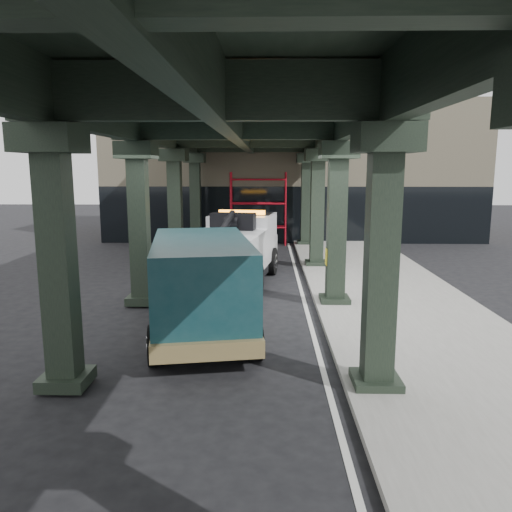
# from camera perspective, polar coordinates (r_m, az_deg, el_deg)

# --- Properties ---
(ground) EXTENTS (90.00, 90.00, 0.00)m
(ground) POSITION_cam_1_polar(r_m,az_deg,el_deg) (13.73, -0.87, -7.92)
(ground) COLOR black
(ground) RESTS_ON ground
(sidewalk) EXTENTS (5.00, 40.00, 0.15)m
(sidewalk) POSITION_cam_1_polar(r_m,az_deg,el_deg) (16.12, 15.68, -5.29)
(sidewalk) COLOR gray
(sidewalk) RESTS_ON ground
(lane_stripe) EXTENTS (0.12, 38.00, 0.01)m
(lane_stripe) POSITION_cam_1_polar(r_m,az_deg,el_deg) (15.68, 5.66, -5.65)
(lane_stripe) COLOR silver
(lane_stripe) RESTS_ON ground
(viaduct) EXTENTS (7.40, 32.00, 6.40)m
(viaduct) POSITION_cam_1_polar(r_m,az_deg,el_deg) (15.13, -2.20, 14.69)
(viaduct) COLOR black
(viaduct) RESTS_ON ground
(building) EXTENTS (22.00, 10.00, 8.00)m
(building) POSITION_cam_1_polar(r_m,az_deg,el_deg) (33.09, 3.96, 9.63)
(building) COLOR #C6B793
(building) RESTS_ON ground
(scaffolding) EXTENTS (3.08, 0.88, 4.00)m
(scaffolding) POSITION_cam_1_polar(r_m,az_deg,el_deg) (27.78, 0.27, 5.66)
(scaffolding) COLOR red
(scaffolding) RESTS_ON ground
(tow_truck) EXTENTS (3.57, 8.63, 2.75)m
(tow_truck) POSITION_cam_1_polar(r_m,az_deg,el_deg) (17.81, -2.85, 0.69)
(tow_truck) COLOR black
(tow_truck) RESTS_ON ground
(towed_van) EXTENTS (3.38, 6.50, 2.51)m
(towed_van) POSITION_cam_1_polar(r_m,az_deg,el_deg) (12.78, -6.29, -3.06)
(towed_van) COLOR #103339
(towed_van) RESTS_ON ground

